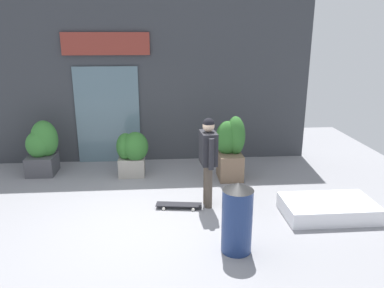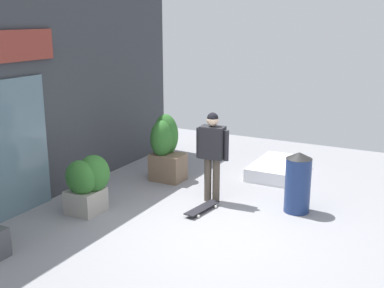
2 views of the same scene
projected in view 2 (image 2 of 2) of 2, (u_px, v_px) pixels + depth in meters
name	position (u px, v px, depth m)	size (l,w,h in m)	color
ground_plane	(209.00, 230.00, 7.65)	(12.00, 12.00, 0.00)	gray
building_facade	(42.00, 93.00, 8.60)	(7.78, 0.31, 3.90)	#383A3F
skateboarder	(212.00, 148.00, 8.59)	(0.29, 0.61, 1.63)	#4C4238
skateboard	(202.00, 208.00, 8.35)	(0.84, 0.32, 0.08)	black
planter_box_right	(165.00, 147.00, 9.85)	(0.63, 0.70, 1.34)	brown
planter_box_mid	(89.00, 181.00, 8.18)	(0.69, 0.65, 1.00)	gray
trash_bin	(298.00, 182.00, 8.24)	(0.44, 0.44, 1.05)	navy
snow_ledge	(277.00, 168.00, 10.28)	(1.54, 0.90, 0.27)	white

